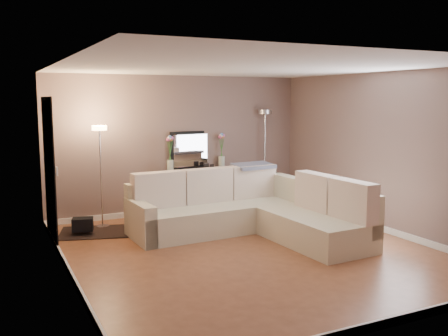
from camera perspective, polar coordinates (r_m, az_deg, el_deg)
name	(u,v)px	position (r m, az deg, el deg)	size (l,w,h in m)	color
floor	(248,251)	(7.30, 2.78, -9.41)	(5.00, 5.50, 0.01)	brown
ceiling	(249,67)	(6.98, 2.93, 11.50)	(5.00, 5.50, 0.01)	white
wall_back	(179,145)	(9.52, -5.17, 2.65)	(5.00, 0.02, 2.60)	#7C6560
wall_front	(394,195)	(4.82, 18.86, -2.89)	(5.00, 0.02, 2.60)	#7C6560
wall_left	(64,172)	(6.23, -17.85, -0.48)	(0.02, 5.50, 2.60)	#7C6560
wall_right	(384,153)	(8.51, 17.85, 1.68)	(0.02, 5.50, 2.60)	#7C6560
baseboard_back	(180,209)	(9.69, -5.02, -4.74)	(5.00, 0.03, 0.10)	white
baseboard_front	(386,323)	(5.21, 18.02, -16.49)	(5.00, 0.03, 0.10)	white
baseboard_left	(70,273)	(6.52, -17.15, -11.39)	(0.03, 5.50, 0.10)	white
baseboard_right	(380,228)	(8.71, 17.38, -6.52)	(0.03, 5.50, 0.10)	white
doorway	(49,171)	(7.93, -19.33, -0.27)	(0.02, 1.20, 2.20)	black
switch_plate	(57,171)	(7.08, -18.56, -0.36)	(0.02, 0.08, 0.12)	white
sectional_sofa	(250,211)	(8.08, 3.03, -4.93)	(3.00, 2.79, 1.01)	beige
throw_blanket	(253,166)	(8.82, 3.38, 0.26)	(0.73, 0.42, 0.05)	slate
console_table	(193,189)	(9.52, -3.55, -2.43)	(1.36, 0.52, 0.82)	black
leaning_mirror	(192,150)	(9.60, -3.65, 2.04)	(0.94, 0.16, 0.74)	black
table_decor	(198,169)	(9.46, -3.03, -0.13)	(0.57, 0.14, 0.13)	#DA4A26
flower_vase_left	(170,157)	(9.20, -6.17, 1.25)	(0.16, 0.14, 0.70)	silver
flower_vase_right	(222,153)	(9.75, -0.28, 1.67)	(0.16, 0.14, 0.70)	silver
floor_lamp_lit	(100,156)	(8.57, -13.96, 1.33)	(0.30, 0.30, 1.73)	silver
floor_lamp_unlit	(265,138)	(10.11, 4.69, 3.41)	(0.34, 0.34, 1.95)	silver
charcoal_rug	(96,232)	(8.48, -14.47, -7.11)	(1.13, 0.84, 0.02)	black
black_bag	(83,224)	(8.35, -15.85, -6.21)	(0.32, 0.23, 0.21)	black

